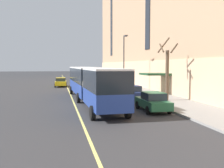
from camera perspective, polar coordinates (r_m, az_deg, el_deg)
The scene contains 12 objects.
ground_plane at distance 25.07m, azimuth -6.05°, elevation -4.45°, with size 260.00×260.00×0.00m, color #303033.
sidewalk at distance 30.06m, azimuth 10.24°, elevation -2.91°, with size 4.72×160.00×0.15m, color gray.
city_bus at distance 26.22m, azimuth -4.66°, elevation 0.41°, with size 3.47×19.74×3.49m.
parked_car_navy_1 at distance 28.13m, azimuth 4.27°, elevation -1.88°, with size 2.01×4.37×1.56m.
parked_car_white_2 at distance 55.35m, azimuth -3.81°, elevation 1.12°, with size 1.95×4.40×1.56m.
parked_car_green_3 at distance 21.56m, azimuth 8.87°, elevation -3.79°, with size 1.99×4.52×1.56m.
parked_car_silver_4 at distance 35.03m, azimuth 1.01°, elevation -0.67°, with size 2.09×4.51×1.56m.
taxi_cab at distance 45.66m, azimuth -11.09°, elevation 0.39°, with size 2.10×4.54×1.56m.
street_tree_mid_block at distance 27.14m, azimuth 11.88°, elevation 2.89°, with size 1.68×1.64×6.46m.
street_lamp at distance 37.98m, azimuth 2.68°, elevation 5.87°, with size 0.36×1.48×7.82m.
fire_hydrant at distance 29.11m, azimuth 7.05°, elevation -2.27°, with size 0.42×0.24×0.72m.
lane_centerline at distance 27.96m, azimuth -8.52°, elevation -3.57°, with size 0.16×140.00×0.01m, color #E0D66B.
Camera 1 is at (-2.41, -24.66, 3.77)m, focal length 42.00 mm.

